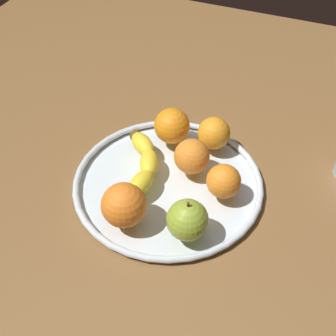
# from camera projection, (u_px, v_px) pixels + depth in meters

# --- Properties ---
(ground_plane) EXTENTS (1.50, 1.50, 0.04)m
(ground_plane) POSITION_uv_depth(u_px,v_px,m) (168.00, 193.00, 0.85)
(ground_plane) COLOR brown
(fruit_bowl) EXTENTS (0.35, 0.35, 0.02)m
(fruit_bowl) POSITION_uv_depth(u_px,v_px,m) (168.00, 183.00, 0.83)
(fruit_bowl) COLOR silver
(fruit_bowl) RESTS_ON ground_plane
(banana) EXTENTS (0.17, 0.10, 0.03)m
(banana) POSITION_uv_depth(u_px,v_px,m) (144.00, 162.00, 0.84)
(banana) COLOR yellow
(banana) RESTS_ON fruit_bowl
(apple) EXTENTS (0.07, 0.07, 0.08)m
(apple) POSITION_uv_depth(u_px,v_px,m) (187.00, 220.00, 0.72)
(apple) COLOR #91AD33
(apple) RESTS_ON fruit_bowl
(orange_center) EXTENTS (0.07, 0.07, 0.07)m
(orange_center) POSITION_uv_depth(u_px,v_px,m) (192.00, 156.00, 0.82)
(orange_center) COLOR orange
(orange_center) RESTS_ON fruit_bowl
(orange_back_left) EXTENTS (0.07, 0.07, 0.07)m
(orange_back_left) POSITION_uv_depth(u_px,v_px,m) (172.00, 126.00, 0.88)
(orange_back_left) COLOR orange
(orange_back_left) RESTS_ON fruit_bowl
(orange_front_left) EXTENTS (0.08, 0.08, 0.08)m
(orange_front_left) POSITION_uv_depth(u_px,v_px,m) (124.00, 205.00, 0.73)
(orange_front_left) COLOR orange
(orange_front_left) RESTS_ON fruit_bowl
(orange_back_right) EXTENTS (0.06, 0.06, 0.06)m
(orange_back_right) POSITION_uv_depth(u_px,v_px,m) (224.00, 181.00, 0.78)
(orange_back_right) COLOR orange
(orange_back_right) RESTS_ON fruit_bowl
(orange_front_right) EXTENTS (0.06, 0.06, 0.06)m
(orange_front_right) POSITION_uv_depth(u_px,v_px,m) (214.00, 133.00, 0.87)
(orange_front_right) COLOR orange
(orange_front_right) RESTS_ON fruit_bowl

